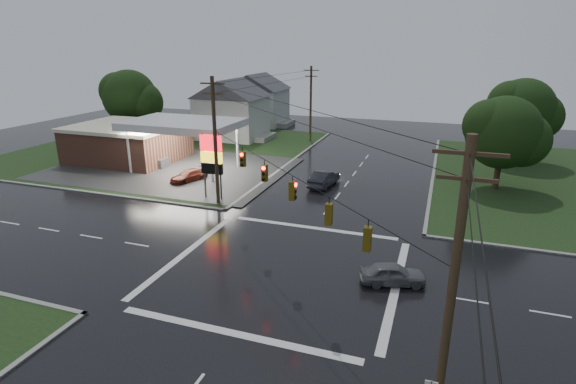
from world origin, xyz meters
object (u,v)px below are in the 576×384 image
(utility_pole_nw, at_px, (215,140))
(tree_nw_behind, at_px, (131,97))
(gas_station, at_px, (136,140))
(tree_ne_near, at_px, (505,133))
(utility_pole_se, at_px, (452,290))
(house_far, at_px, (257,99))
(house_near, at_px, (232,108))
(car_crossing, at_px, (393,274))
(utility_pole_n, at_px, (311,103))
(pylon_sign, at_px, (211,156))
(car_pump, at_px, (189,176))
(car_north, at_px, (324,178))
(tree_ne_far, at_px, (524,110))

(utility_pole_nw, distance_m, tree_nw_behind, 31.82)
(gas_station, relative_size, tree_ne_near, 2.92)
(utility_pole_se, distance_m, tree_nw_behind, 58.64)
(house_far, distance_m, tree_nw_behind, 21.65)
(house_near, bearing_deg, house_far, 94.76)
(utility_pole_nw, relative_size, car_crossing, 2.88)
(utility_pole_se, xyz_separation_m, utility_pole_n, (-19.00, 47.50, -0.25))
(house_near, bearing_deg, pylon_sign, -67.72)
(car_crossing, bearing_deg, tree_nw_behind, 37.02)
(house_near, bearing_deg, car_pump, -75.78)
(gas_station, relative_size, tree_nw_behind, 2.62)
(utility_pole_n, relative_size, car_north, 2.21)
(house_near, bearing_deg, utility_pole_nw, -66.63)
(utility_pole_nw, relative_size, car_north, 2.31)
(utility_pole_n, height_order, car_north, utility_pole_n)
(utility_pole_nw, height_order, tree_ne_far, utility_pole_nw)
(utility_pole_se, relative_size, tree_ne_far, 1.12)
(utility_pole_se, bearing_deg, tree_ne_far, 80.02)
(house_near, xyz_separation_m, tree_ne_far, (38.10, -2.01, 1.77))
(pylon_sign, height_order, tree_nw_behind, tree_nw_behind)
(utility_pole_nw, xyz_separation_m, utility_pole_se, (19.00, -19.00, 0.00))
(utility_pole_nw, distance_m, car_north, 12.09)
(pylon_sign, relative_size, car_crossing, 1.57)
(tree_ne_near, bearing_deg, house_near, 158.24)
(utility_pole_nw, bearing_deg, tree_ne_far, 42.59)
(car_pump, bearing_deg, pylon_sign, -16.03)
(gas_station, bearing_deg, car_north, -5.08)
(tree_nw_behind, height_order, car_crossing, tree_nw_behind)
(utility_pole_n, bearing_deg, pylon_sign, -92.08)
(pylon_sign, relative_size, tree_ne_near, 0.67)
(gas_station, distance_m, house_far, 28.61)
(tree_nw_behind, height_order, car_north, tree_nw_behind)
(car_north, bearing_deg, utility_pole_n, -62.56)
(pylon_sign, relative_size, house_far, 0.54)
(gas_station, height_order, utility_pole_se, utility_pole_se)
(car_north, height_order, car_crossing, car_north)
(utility_pole_nw, distance_m, tree_ne_far, 36.20)
(utility_pole_nw, xyz_separation_m, tree_ne_near, (23.64, 12.49, -0.16))
(tree_ne_near, bearing_deg, utility_pole_se, -98.38)
(utility_pole_nw, xyz_separation_m, house_near, (-11.45, 26.50, -1.32))
(utility_pole_se, distance_m, car_pump, 35.03)
(house_far, distance_m, car_north, 36.54)
(car_pump, bearing_deg, utility_pole_nw, -17.18)
(utility_pole_nw, height_order, utility_pole_se, same)
(utility_pole_se, height_order, house_far, utility_pole_se)
(utility_pole_se, bearing_deg, utility_pole_n, 111.80)
(house_near, bearing_deg, utility_pole_n, 9.91)
(tree_ne_near, distance_m, car_crossing, 23.31)
(house_near, bearing_deg, tree_nw_behind, -155.02)
(tree_ne_near, bearing_deg, utility_pole_nw, -152.14)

